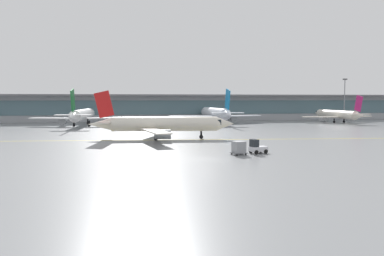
% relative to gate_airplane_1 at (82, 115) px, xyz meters
% --- Properties ---
extents(ground_plane, '(400.00, 400.00, 0.00)m').
position_rel_gate_airplane_1_xyz_m(ground_plane, '(22.12, -68.27, -3.23)').
color(ground_plane, gray).
extents(taxiway_centreline_stripe, '(109.34, 12.76, 0.01)m').
position_rel_gate_airplane_1_xyz_m(taxiway_centreline_stripe, '(19.65, -43.03, -3.23)').
color(taxiway_centreline_stripe, yellow).
rests_on(taxiway_centreline_stripe, ground_plane).
extents(terminal_concourse, '(214.48, 11.00, 9.60)m').
position_rel_gate_airplane_1_xyz_m(terminal_concourse, '(22.12, 23.79, 1.69)').
color(terminal_concourse, '#9EA3A8').
rests_on(terminal_concourse, ground_plane).
extents(gate_airplane_1, '(30.11, 32.53, 10.77)m').
position_rel_gate_airplane_1_xyz_m(gate_airplane_1, '(0.00, 0.00, 0.00)').
color(gate_airplane_1, white).
rests_on(gate_airplane_1, ground_plane).
extents(gate_airplane_2, '(31.06, 33.36, 11.06)m').
position_rel_gate_airplane_1_xyz_m(gate_airplane_2, '(41.51, 4.48, 0.09)').
color(gate_airplane_2, silver).
rests_on(gate_airplane_2, ground_plane).
extents(gate_airplane_3, '(25.88, 27.86, 9.23)m').
position_rel_gate_airplane_1_xyz_m(gate_airplane_3, '(82.94, 0.98, -0.46)').
color(gate_airplane_3, silver).
rests_on(gate_airplane_3, ground_plane).
extents(taxiing_regional_jet, '(29.31, 27.08, 9.70)m').
position_rel_gate_airplane_1_xyz_m(taxiing_regional_jet, '(19.27, -40.99, -0.32)').
color(taxiing_regional_jet, silver).
rests_on(taxiing_regional_jet, ground_plane).
extents(baggage_tug, '(2.88, 2.18, 2.10)m').
position_rel_gate_airplane_1_xyz_m(baggage_tug, '(30.69, -63.97, -2.34)').
color(baggage_tug, silver).
rests_on(baggage_tug, ground_plane).
extents(cargo_dolly_lead, '(2.45, 2.10, 1.94)m').
position_rel_gate_airplane_1_xyz_m(cargo_dolly_lead, '(27.61, -64.83, -2.18)').
color(cargo_dolly_lead, '#595B60').
rests_on(cargo_dolly_lead, ground_plane).
extents(apron_light_mast_1, '(1.80, 0.36, 15.73)m').
position_rel_gate_airplane_1_xyz_m(apron_light_mast_1, '(95.37, 16.59, 5.33)').
color(apron_light_mast_1, gray).
rests_on(apron_light_mast_1, ground_plane).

